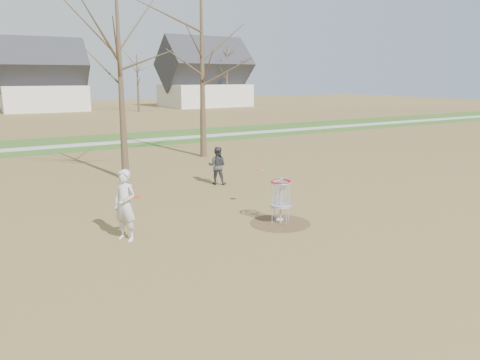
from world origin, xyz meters
The scene contains 11 objects.
ground centered at (0.00, 0.00, 0.00)m, with size 160.00×160.00×0.00m, color brown.
green_band centered at (0.00, 21.00, 0.01)m, with size 160.00×8.00×0.01m, color #2D5119.
footpath centered at (0.00, 20.00, 0.01)m, with size 160.00×1.50×0.01m, color #9E9E99.
dirt_circle centered at (0.00, 0.00, 0.01)m, with size 1.80×1.80×0.01m, color #47331E.
player_standing centered at (-4.38, 0.96, 0.96)m, with size 0.70×0.46×1.92m, color silver.
player_throwing centered at (0.89, 5.58, 0.77)m, with size 0.75×0.58×1.54m, color #353439.
disc_grounded centered at (0.18, 0.28, 0.02)m, with size 0.22×0.22×0.02m, color white.
discs_in_play centered at (-1.74, 1.25, 1.26)m, with size 4.80×1.29×0.10m.
disc_golf_basket centered at (0.00, 0.00, 0.91)m, with size 0.64×0.64×1.35m.
bare_trees centered at (1.78, 35.79, 5.35)m, with size 52.62×44.98×9.00m.
houses_row centered at (4.32, 52.56, 3.52)m, with size 56.51×10.01×7.26m.
Camera 1 is at (-7.94, -10.81, 4.27)m, focal length 35.00 mm.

